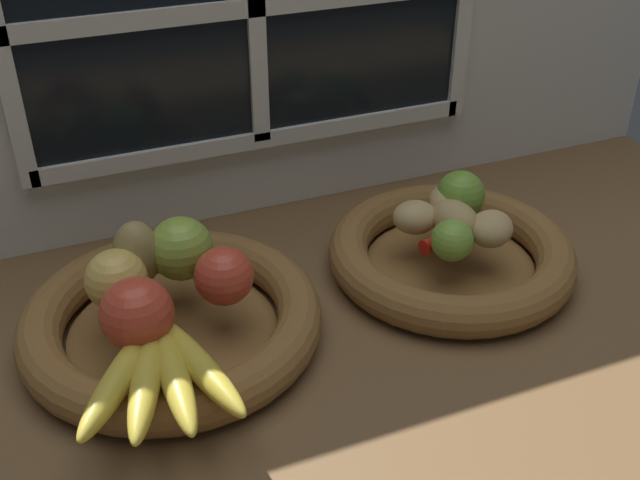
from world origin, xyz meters
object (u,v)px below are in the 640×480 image
at_px(fruit_bowl_left, 172,321).
at_px(apple_red_right, 224,276).
at_px(apple_golden_left, 116,280).
at_px(lime_far, 460,195).
at_px(potato_large, 454,220).
at_px(potato_oblong, 415,217).
at_px(pear_brown, 137,254).
at_px(potato_small, 493,230).
at_px(lime_near, 452,240).
at_px(apple_green_back, 181,249).
at_px(chili_pepper, 455,234).
at_px(apple_red_front, 137,314).
at_px(potato_back, 450,201).
at_px(fruit_bowl_right, 451,254).
at_px(banana_bunch_front, 160,370).

xyz_separation_m(fruit_bowl_left, apple_red_right, (0.06, -0.02, 0.06)).
bearing_deg(apple_golden_left, lime_far, 3.54).
bearing_deg(potato_large, potato_oblong, 142.13).
relative_size(pear_brown, potato_large, 1.15).
relative_size(potato_oblong, lime_far, 0.90).
relative_size(fruit_bowl_left, potato_small, 5.52).
distance_m(fruit_bowl_left, lime_near, 0.36).
bearing_deg(lime_far, apple_golden_left, -176.46).
bearing_deg(apple_green_back, potato_small, -12.05).
bearing_deg(lime_far, chili_pepper, -125.08).
height_order(apple_red_front, potato_oblong, apple_red_front).
bearing_deg(fruit_bowl_left, apple_golden_left, 164.73).
height_order(pear_brown, potato_small, pear_brown).
bearing_deg(fruit_bowl_left, apple_red_right, -19.38).
bearing_deg(potato_oblong, pear_brown, 177.00).
distance_m(potato_small, potato_back, 0.09).
bearing_deg(potato_oblong, fruit_bowl_right, -37.87).
relative_size(potato_oblong, chili_pepper, 0.55).
bearing_deg(potato_large, apple_red_right, -176.08).
xyz_separation_m(fruit_bowl_left, banana_bunch_front, (-0.04, -0.13, 0.04)).
bearing_deg(lime_near, lime_far, 54.16).
distance_m(fruit_bowl_right, lime_far, 0.08).
bearing_deg(pear_brown, chili_pepper, -8.67).
height_order(fruit_bowl_left, apple_green_back, apple_green_back).
relative_size(apple_red_front, lime_far, 1.19).
xyz_separation_m(fruit_bowl_right, potato_large, (0.00, 0.00, 0.05)).
relative_size(apple_red_right, potato_back, 0.95).
height_order(apple_red_front, pear_brown, pear_brown).
bearing_deg(potato_oblong, apple_red_front, -166.40).
xyz_separation_m(apple_green_back, banana_bunch_front, (-0.07, -0.18, -0.02)).
distance_m(fruit_bowl_right, pear_brown, 0.41).
bearing_deg(fruit_bowl_right, lime_far, 52.13).
relative_size(apple_golden_left, banana_bunch_front, 0.36).
xyz_separation_m(apple_red_right, apple_golden_left, (-0.12, 0.04, 0.00)).
height_order(potato_large, potato_oblong, potato_large).
xyz_separation_m(pear_brown, potato_oblong, (0.36, -0.02, -0.02)).
xyz_separation_m(fruit_bowl_left, potato_back, (0.40, 0.05, 0.05)).
bearing_deg(apple_red_right, potato_small, -2.31).
distance_m(apple_red_right, chili_pepper, 0.31).
bearing_deg(fruit_bowl_left, potato_back, 7.03).
relative_size(fruit_bowl_right, potato_large, 4.53).
height_order(apple_green_back, lime_far, apple_green_back).
height_order(banana_bunch_front, potato_large, potato_large).
relative_size(pear_brown, potato_back, 1.15).
xyz_separation_m(apple_green_back, potato_oblong, (0.31, -0.01, -0.02)).
bearing_deg(apple_golden_left, potato_small, -6.17).
xyz_separation_m(fruit_bowl_right, lime_near, (-0.03, -0.04, 0.05)).
relative_size(apple_golden_left, apple_green_back, 0.92).
xyz_separation_m(fruit_bowl_left, fruit_bowl_right, (0.38, -0.00, 0.00)).
height_order(fruit_bowl_left, potato_back, potato_back).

